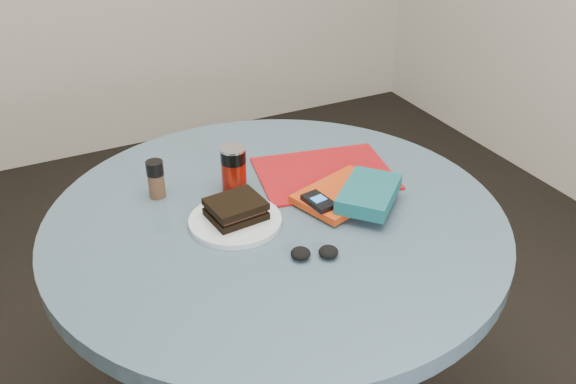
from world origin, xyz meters
name	(u,v)px	position (x,y,z in m)	size (l,w,h in m)	color
table	(276,274)	(0.00, 0.00, 0.59)	(1.00, 1.00, 0.75)	black
plate	(235,221)	(-0.09, 0.01, 0.76)	(0.20, 0.20, 0.01)	silver
sandwich	(236,209)	(-0.09, 0.01, 0.78)	(0.12, 0.11, 0.04)	black
soda_can	(234,169)	(-0.04, 0.14, 0.80)	(0.06, 0.06, 0.11)	#711005
pepper_grinder	(156,179)	(-0.21, 0.19, 0.80)	(0.05, 0.05, 0.09)	#513422
magazine	(324,173)	(0.18, 0.11, 0.75)	(0.32, 0.24, 0.01)	maroon
red_book	(343,194)	(0.16, -0.01, 0.76)	(0.21, 0.14, 0.02)	#B0350D
novel	(369,193)	(0.19, -0.07, 0.79)	(0.17, 0.11, 0.03)	#114C55
mp3_player	(319,201)	(0.09, -0.03, 0.78)	(0.05, 0.08, 0.01)	black
headphones	(315,253)	(0.00, -0.17, 0.76)	(0.10, 0.07, 0.02)	black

